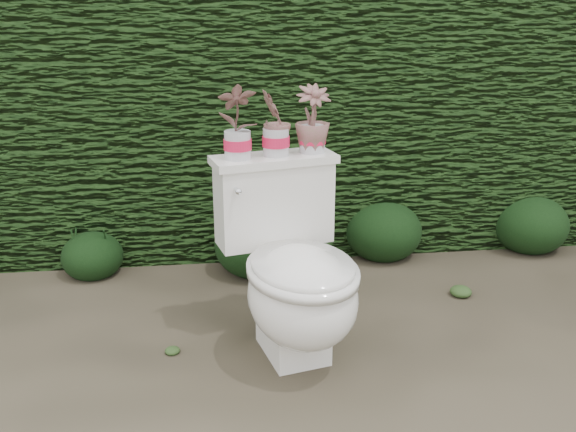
{
  "coord_description": "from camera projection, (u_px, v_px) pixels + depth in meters",
  "views": [
    {
      "loc": [
        -0.15,
        -2.14,
        1.39
      ],
      "look_at": [
        0.14,
        0.26,
        0.55
      ],
      "focal_mm": 40.0,
      "sensor_mm": 36.0,
      "label": 1
    }
  ],
  "objects": [
    {
      "name": "ground",
      "position": [
        260.0,
        373.0,
        2.48
      ],
      "size": [
        60.0,
        60.0,
        0.0
      ],
      "primitive_type": "plane",
      "color": "brown",
      "rests_on": "ground"
    },
    {
      "name": "hedge",
      "position": [
        236.0,
        101.0,
        3.72
      ],
      "size": [
        8.0,
        1.0,
        1.6
      ],
      "primitive_type": "cube",
      "color": "#224015",
      "rests_on": "ground"
    },
    {
      "name": "toilet",
      "position": [
        295.0,
        275.0,
        2.49
      ],
      "size": [
        0.6,
        0.76,
        0.78
      ],
      "rotation": [
        0.0,
        0.0,
        0.23
      ],
      "color": "white",
      "rests_on": "ground"
    },
    {
      "name": "potted_plant_left",
      "position": [
        237.0,
        123.0,
        2.47
      ],
      "size": [
        0.16,
        0.12,
        0.28
      ],
      "primitive_type": "imported",
      "rotation": [
        0.0,
        0.0,
        3.31
      ],
      "color": "#2F641F",
      "rests_on": "toilet"
    },
    {
      "name": "potted_plant_center",
      "position": [
        276.0,
        125.0,
        2.53
      ],
      "size": [
        0.16,
        0.17,
        0.25
      ],
      "primitive_type": "imported",
      "rotation": [
        0.0,
        0.0,
        4.29
      ],
      "color": "#2F641F",
      "rests_on": "toilet"
    },
    {
      "name": "potted_plant_right",
      "position": [
        313.0,
        121.0,
        2.58
      ],
      "size": [
        0.17,
        0.17,
        0.26
      ],
      "primitive_type": "imported",
      "rotation": [
        0.0,
        0.0,
        6.47
      ],
      "color": "#2F641F",
      "rests_on": "toilet"
    },
    {
      "name": "liriope_clump_2",
      "position": [
        92.0,
        251.0,
        3.32
      ],
      "size": [
        0.32,
        0.32,
        0.25
      ],
      "primitive_type": "ellipsoid",
      "color": "black",
      "rests_on": "ground"
    },
    {
      "name": "liriope_clump_3",
      "position": [
        256.0,
        239.0,
        3.35
      ],
      "size": [
        0.44,
        0.44,
        0.35
      ],
      "primitive_type": "ellipsoid",
      "color": "black",
      "rests_on": "ground"
    },
    {
      "name": "liriope_clump_4",
      "position": [
        383.0,
        226.0,
        3.55
      ],
      "size": [
        0.43,
        0.43,
        0.34
      ],
      "primitive_type": "ellipsoid",
      "color": "black",
      "rests_on": "ground"
    },
    {
      "name": "liriope_clump_5",
      "position": [
        531.0,
        220.0,
        3.65
      ],
      "size": [
        0.42,
        0.42,
        0.34
      ],
      "primitive_type": "ellipsoid",
      "color": "black",
      "rests_on": "ground"
    }
  ]
}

